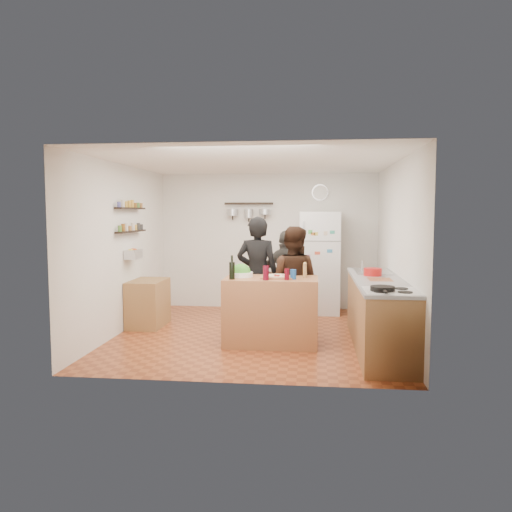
# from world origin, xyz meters

# --- Properties ---
(room_shell) EXTENTS (4.20, 4.20, 4.20)m
(room_shell) POSITION_xyz_m (0.00, 0.39, 1.25)
(room_shell) COLOR brown
(room_shell) RESTS_ON ground
(prep_island) EXTENTS (1.25, 0.72, 0.91)m
(prep_island) POSITION_xyz_m (0.27, -0.49, 0.46)
(prep_island) COLOR #935A35
(prep_island) RESTS_ON floor
(pizza_board) EXTENTS (0.42, 0.34, 0.02)m
(pizza_board) POSITION_xyz_m (0.35, -0.51, 0.92)
(pizza_board) COLOR brown
(pizza_board) RESTS_ON prep_island
(pizza) EXTENTS (0.34, 0.34, 0.02)m
(pizza) POSITION_xyz_m (0.35, -0.51, 0.94)
(pizza) COLOR beige
(pizza) RESTS_ON pizza_board
(salad_bowl) EXTENTS (0.33, 0.33, 0.07)m
(salad_bowl) POSITION_xyz_m (-0.15, -0.44, 0.94)
(salad_bowl) COLOR white
(salad_bowl) RESTS_ON prep_island
(wine_bottle) EXTENTS (0.08, 0.08, 0.23)m
(wine_bottle) POSITION_xyz_m (-0.23, -0.71, 1.02)
(wine_bottle) COLOR black
(wine_bottle) RESTS_ON prep_island
(wine_glass_near) EXTENTS (0.08, 0.08, 0.19)m
(wine_glass_near) POSITION_xyz_m (0.22, -0.73, 1.01)
(wine_glass_near) COLOR #510616
(wine_glass_near) RESTS_ON prep_island
(wine_glass_far) EXTENTS (0.06, 0.06, 0.15)m
(wine_glass_far) POSITION_xyz_m (0.49, -0.69, 0.99)
(wine_glass_far) COLOR #520712
(wine_glass_far) RESTS_ON prep_island
(pepper_mill) EXTENTS (0.05, 0.05, 0.17)m
(pepper_mill) POSITION_xyz_m (0.72, -0.44, 0.99)
(pepper_mill) COLOR #AB7F47
(pepper_mill) RESTS_ON prep_island
(salt_canister) EXTENTS (0.08, 0.08, 0.13)m
(salt_canister) POSITION_xyz_m (0.57, -0.61, 0.97)
(salt_canister) COLOR #1A4B90
(salt_canister) RESTS_ON prep_island
(person_left) EXTENTS (0.67, 0.48, 1.73)m
(person_left) POSITION_xyz_m (0.02, 0.13, 0.87)
(person_left) COLOR black
(person_left) RESTS_ON floor
(person_center) EXTENTS (0.90, 0.77, 1.59)m
(person_center) POSITION_xyz_m (0.54, 0.01, 0.79)
(person_center) COLOR black
(person_center) RESTS_ON floor
(person_back) EXTENTS (0.96, 0.64, 1.51)m
(person_back) POSITION_xyz_m (0.43, 0.57, 0.76)
(person_back) COLOR #2D2C28
(person_back) RESTS_ON floor
(counter_run) EXTENTS (0.63, 2.63, 0.90)m
(counter_run) POSITION_xyz_m (1.70, -0.55, 0.45)
(counter_run) COLOR #9E7042
(counter_run) RESTS_ON floor
(stove_top) EXTENTS (0.60, 0.62, 0.02)m
(stove_top) POSITION_xyz_m (1.70, -1.50, 0.91)
(stove_top) COLOR white
(stove_top) RESTS_ON counter_run
(skillet) EXTENTS (0.27, 0.27, 0.05)m
(skillet) POSITION_xyz_m (1.60, -1.54, 0.95)
(skillet) COLOR black
(skillet) RESTS_ON stove_top
(sink) EXTENTS (0.50, 0.80, 0.03)m
(sink) POSITION_xyz_m (1.70, 0.30, 0.92)
(sink) COLOR silver
(sink) RESTS_ON counter_run
(cutting_board) EXTENTS (0.30, 0.40, 0.02)m
(cutting_board) POSITION_xyz_m (1.70, -0.57, 0.91)
(cutting_board) COLOR #925635
(cutting_board) RESTS_ON counter_run
(red_bowl) EXTENTS (0.25, 0.25, 0.10)m
(red_bowl) POSITION_xyz_m (1.65, -0.19, 0.97)
(red_bowl) COLOR #B51514
(red_bowl) RESTS_ON counter_run
(fridge) EXTENTS (0.70, 0.68, 1.80)m
(fridge) POSITION_xyz_m (0.95, 1.75, 0.90)
(fridge) COLOR white
(fridge) RESTS_ON floor
(wall_clock) EXTENTS (0.30, 0.03, 0.30)m
(wall_clock) POSITION_xyz_m (0.95, 2.08, 2.15)
(wall_clock) COLOR silver
(wall_clock) RESTS_ON back_wall
(spice_shelf_lower) EXTENTS (0.12, 1.00, 0.02)m
(spice_shelf_lower) POSITION_xyz_m (-1.93, 0.20, 1.50)
(spice_shelf_lower) COLOR black
(spice_shelf_lower) RESTS_ON left_wall
(spice_shelf_upper) EXTENTS (0.12, 1.00, 0.02)m
(spice_shelf_upper) POSITION_xyz_m (-1.93, 0.20, 1.85)
(spice_shelf_upper) COLOR black
(spice_shelf_upper) RESTS_ON left_wall
(produce_basket) EXTENTS (0.18, 0.35, 0.14)m
(produce_basket) POSITION_xyz_m (-1.90, 0.20, 1.15)
(produce_basket) COLOR silver
(produce_basket) RESTS_ON left_wall
(side_table) EXTENTS (0.50, 0.80, 0.73)m
(side_table) POSITION_xyz_m (-1.74, 0.37, 0.36)
(side_table) COLOR olive
(side_table) RESTS_ON floor
(pot_rack) EXTENTS (0.90, 0.04, 0.04)m
(pot_rack) POSITION_xyz_m (-0.35, 2.00, 1.95)
(pot_rack) COLOR black
(pot_rack) RESTS_ON back_wall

